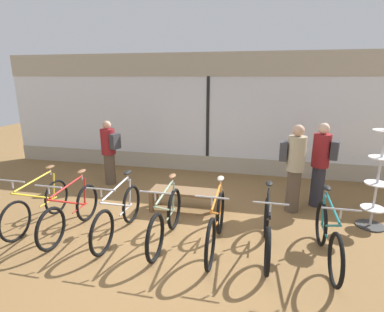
% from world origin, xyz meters
% --- Properties ---
extents(ground_plane, '(24.00, 24.00, 0.00)m').
position_xyz_m(ground_plane, '(0.00, 0.00, 0.00)').
color(ground_plane, olive).
extents(shop_back_wall, '(12.00, 0.08, 3.20)m').
position_xyz_m(shop_back_wall, '(0.00, 3.59, 1.64)').
color(shop_back_wall, '#B2A893').
rests_on(shop_back_wall, ground_plane).
extents(bicycle_far_left, '(0.46, 1.70, 1.02)m').
position_xyz_m(bicycle_far_left, '(-2.39, -0.20, 0.38)').
color(bicycle_far_left, black).
rests_on(bicycle_far_left, ground_plane).
extents(bicycle_left, '(0.46, 1.69, 1.02)m').
position_xyz_m(bicycle_left, '(-1.66, -0.31, 0.38)').
color(bicycle_left, black).
rests_on(bicycle_left, ground_plane).
extents(bicycle_center_left, '(0.46, 1.75, 1.03)m').
position_xyz_m(bicycle_center_left, '(-0.83, -0.23, 0.38)').
color(bicycle_center_left, black).
rests_on(bicycle_center_left, ground_plane).
extents(bicycle_center, '(0.46, 1.71, 1.04)m').
position_xyz_m(bicycle_center, '(0.00, -0.24, 0.39)').
color(bicycle_center, black).
rests_on(bicycle_center, ground_plane).
extents(bicycle_center_right, '(0.46, 1.78, 1.05)m').
position_xyz_m(bicycle_center_right, '(0.81, -0.23, 0.40)').
color(bicycle_center_right, black).
rests_on(bicycle_center_right, ground_plane).
extents(bicycle_right, '(0.46, 1.68, 1.01)m').
position_xyz_m(bicycle_right, '(1.57, -0.18, 0.37)').
color(bicycle_right, black).
rests_on(bicycle_right, ground_plane).
extents(bicycle_far_right, '(0.46, 1.70, 1.03)m').
position_xyz_m(bicycle_far_right, '(2.41, -0.23, 0.39)').
color(bicycle_far_right, black).
rests_on(bicycle_far_right, ground_plane).
extents(accessory_rack, '(0.48, 0.48, 1.84)m').
position_xyz_m(accessory_rack, '(3.41, 1.06, 0.75)').
color(accessory_rack, '#333333').
rests_on(accessory_rack, ground_plane).
extents(display_bench, '(1.40, 0.44, 0.44)m').
position_xyz_m(display_bench, '(0.04, 0.94, 0.36)').
color(display_bench, brown).
rests_on(display_bench, ground_plane).
extents(customer_near_rack, '(0.55, 0.43, 1.73)m').
position_xyz_m(customer_near_rack, '(2.62, 1.80, 0.93)').
color(customer_near_rack, '#2D2D38').
rests_on(customer_near_rack, ground_plane).
extents(customer_by_window, '(0.55, 0.43, 1.58)m').
position_xyz_m(customer_by_window, '(-2.15, 2.03, 0.85)').
color(customer_by_window, brown).
rests_on(customer_by_window, ground_plane).
extents(customer_mid_floor, '(0.50, 0.37, 1.74)m').
position_xyz_m(customer_mid_floor, '(2.07, 1.41, 0.94)').
color(customer_mid_floor, brown).
rests_on(customer_mid_floor, ground_plane).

